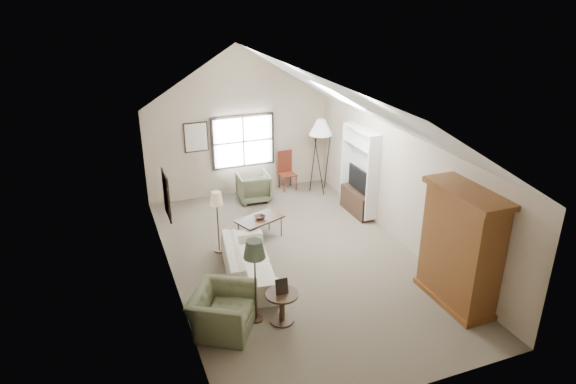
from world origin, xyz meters
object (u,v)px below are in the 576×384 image
object	(u,v)px
armchair_near	(223,311)
side_chair	(288,171)
coffee_table	(260,229)
armoire	(461,248)
armchair_far	(254,187)
side_table	(282,307)
sofa	(249,261)

from	to	relation	value
armchair_near	side_chair	size ratio (longest dim) A/B	1.01
coffee_table	side_chair	size ratio (longest dim) A/B	0.96
armoire	armchair_far	distance (m)	6.10
armchair_far	side_table	bearing A→B (deg)	81.70
armoire	armchair_far	size ratio (longest dim) A/B	2.64
coffee_table	side_chair	world-z (taller)	side_chair
armchair_near	armoire	bearing A→B (deg)	-68.37
sofa	coffee_table	size ratio (longest dim) A/B	2.20
side_chair	armchair_near	bearing A→B (deg)	-125.09
armchair_far	coffee_table	world-z (taller)	armchair_far
side_table	sofa	bearing A→B (deg)	93.58
side_chair	sofa	bearing A→B (deg)	-124.79
side_chair	armoire	bearing A→B (deg)	-85.43
armoire	side_chair	distance (m)	6.19
armchair_near	sofa	bearing A→B (deg)	-0.22
armchair_far	side_table	size ratio (longest dim) A/B	1.47
sofa	side_chair	size ratio (longest dim) A/B	2.10
side_table	armchair_near	bearing A→B (deg)	169.50
sofa	armchair_far	size ratio (longest dim) A/B	2.72
sofa	side_table	world-z (taller)	sofa
armchair_far	side_table	world-z (taller)	armchair_far
armchair_far	side_chair	world-z (taller)	side_chair
armoire	side_table	world-z (taller)	armoire
side_chair	side_table	bearing A→B (deg)	-116.06
side_table	side_chair	size ratio (longest dim) A/B	0.53
armoire	armchair_near	bearing A→B (deg)	169.82
armchair_near	coffee_table	world-z (taller)	armchair_near
side_table	side_chair	bearing A→B (deg)	67.83
side_chair	coffee_table	bearing A→B (deg)	-126.91
armoire	coffee_table	distance (m)	4.46
sofa	armoire	bearing A→B (deg)	-114.58
armchair_far	side_chair	distance (m)	1.19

